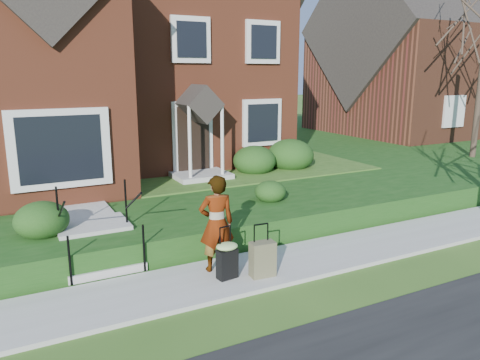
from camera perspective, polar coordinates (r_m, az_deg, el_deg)
ground at (r=8.98m, az=1.73°, el=-11.22°), size 120.00×120.00×0.00m
sidewalk at (r=8.96m, az=1.73°, el=-10.98°), size 60.00×1.60×0.08m
terrace at (r=20.03m, az=-3.49°, el=3.24°), size 44.00×20.00×0.60m
walkway at (r=12.61m, az=-19.76°, el=-1.80°), size 1.20×6.00×0.06m
main_house at (r=17.25m, az=-15.38°, el=17.80°), size 10.40×10.20×9.40m
neighbour_house at (r=27.06m, az=21.09°, el=15.47°), size 9.40×8.00×9.20m
front_steps at (r=9.66m, az=-17.01°, el=-6.99°), size 1.40×2.02×1.50m
foundation_shrubs at (r=13.26m, az=-7.07°, el=1.57°), size 9.89×4.51×1.07m
woman at (r=8.59m, az=-2.88°, el=-5.31°), size 0.72×0.53×1.81m
suitcase_black at (r=8.42m, az=-1.58°, el=-9.54°), size 0.44×0.38×0.96m
suitcase_olive at (r=8.53m, az=2.77°, el=-9.59°), size 0.47×0.28×0.97m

